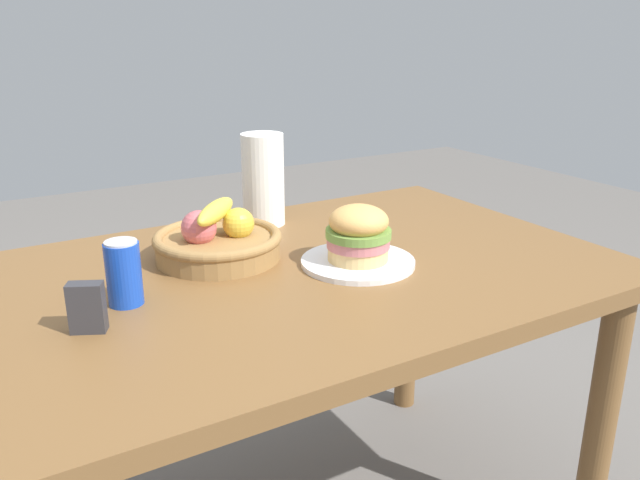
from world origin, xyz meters
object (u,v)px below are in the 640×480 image
object	(u,v)px
plate	(358,262)
fruit_basket	(218,241)
paper_towel_roll	(263,180)
napkin_holder	(87,308)
sandwich	(358,233)
soda_can	(124,274)

from	to	relation	value
plate	fruit_basket	world-z (taller)	fruit_basket
plate	paper_towel_roll	xyz separation A→B (m)	(-0.04, 0.38, 0.11)
paper_towel_roll	napkin_holder	world-z (taller)	paper_towel_roll
sandwich	napkin_holder	bearing A→B (deg)	-176.86
plate	napkin_holder	size ratio (longest dim) A/B	2.81
fruit_basket	paper_towel_roll	world-z (taller)	paper_towel_roll
plate	paper_towel_roll	world-z (taller)	paper_towel_roll
sandwich	fruit_basket	distance (m)	0.32
plate	napkin_holder	distance (m)	0.59
paper_towel_roll	plate	bearing A→B (deg)	-83.36
sandwich	soda_can	xyz separation A→B (m)	(-0.50, 0.05, -0.01)
sandwich	soda_can	bearing A→B (deg)	174.43
sandwich	napkin_holder	xyz separation A→B (m)	(-0.58, -0.03, -0.03)
soda_can	paper_towel_roll	xyz separation A→B (m)	(0.45, 0.33, 0.06)
sandwich	fruit_basket	xyz separation A→B (m)	(-0.25, 0.19, -0.03)
soda_can	fruit_basket	bearing A→B (deg)	30.78
plate	napkin_holder	xyz separation A→B (m)	(-0.58, -0.03, 0.04)
soda_can	fruit_basket	xyz separation A→B (m)	(0.25, 0.15, -0.02)
plate	napkin_holder	bearing A→B (deg)	-176.86
plate	fruit_basket	xyz separation A→B (m)	(-0.25, 0.19, 0.04)
napkin_holder	paper_towel_roll	bearing A→B (deg)	63.58
fruit_basket	napkin_holder	xyz separation A→B (m)	(-0.33, -0.23, 0.00)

